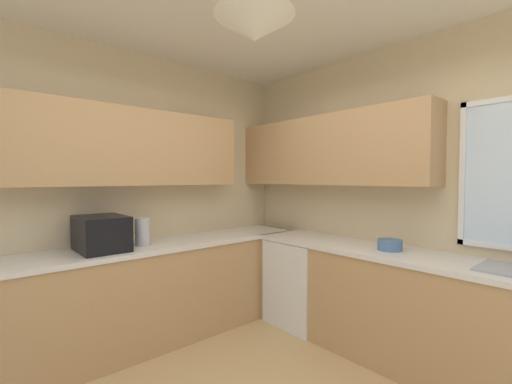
{
  "coord_description": "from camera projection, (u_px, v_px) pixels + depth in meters",
  "views": [
    {
      "loc": [
        1.38,
        -1.19,
        1.51
      ],
      "look_at": [
        -0.77,
        0.69,
        1.4
      ],
      "focal_mm": 23.49,
      "sensor_mm": 36.0,
      "label": 1
    }
  ],
  "objects": [
    {
      "name": "kettle",
      "position": [
        142.0,
        232.0,
        3.02
      ],
      "size": [
        0.13,
        0.13,
        0.25
      ],
      "primitive_type": "cylinder",
      "color": "#B7B7BC",
      "rests_on": "counter_run_left"
    },
    {
      "name": "counter_run_back",
      "position": [
        412.0,
        310.0,
        2.69
      ],
      "size": [
        2.98,
        0.65,
        0.91
      ],
      "color": "tan",
      "rests_on": "ground_plane"
    },
    {
      "name": "bowl",
      "position": [
        390.0,
        245.0,
        2.82
      ],
      "size": [
        0.2,
        0.2,
        0.09
      ],
      "primitive_type": "cylinder",
      "color": "#4C7099",
      "rests_on": "counter_run_back"
    },
    {
      "name": "dishwasher",
      "position": [
        303.0,
        281.0,
        3.52
      ],
      "size": [
        0.6,
        0.6,
        0.87
      ],
      "primitive_type": "cube",
      "color": "white",
      "rests_on": "ground_plane"
    },
    {
      "name": "room_shell",
      "position": [
        248.0,
        133.0,
        2.78
      ],
      "size": [
        3.89,
        3.73,
        2.8
      ],
      "color": "beige",
      "rests_on": "ground_plane"
    },
    {
      "name": "counter_run_left",
      "position": [
        141.0,
        295.0,
        3.05
      ],
      "size": [
        0.65,
        3.34,
        0.91
      ],
      "color": "tan",
      "rests_on": "ground_plane"
    },
    {
      "name": "microwave",
      "position": [
        101.0,
        233.0,
        2.8
      ],
      "size": [
        0.48,
        0.36,
        0.29
      ],
      "primitive_type": "cube",
      "color": "black",
      "rests_on": "counter_run_left"
    }
  ]
}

